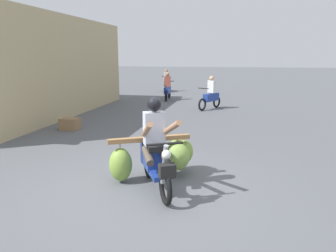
% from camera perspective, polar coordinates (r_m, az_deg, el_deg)
% --- Properties ---
extents(ground_plane, '(120.00, 120.00, 0.00)m').
position_cam_1_polar(ground_plane, '(5.71, -3.88, -11.05)').
color(ground_plane, '#56595E').
extents(motorbike_main_loaded, '(1.51, 2.00, 1.58)m').
position_cam_1_polar(motorbike_main_loaded, '(5.92, -1.39, -4.89)').
color(motorbike_main_loaded, black).
rests_on(motorbike_main_loaded, ground).
extents(motorbike_distant_ahead_left, '(0.89, 1.46, 1.40)m').
position_cam_1_polar(motorbike_distant_ahead_left, '(14.08, 7.45, 5.24)').
color(motorbike_distant_ahead_left, black).
rests_on(motorbike_distant_ahead_left, ground).
extents(motorbike_distant_ahead_right, '(0.65, 1.58, 1.40)m').
position_cam_1_polar(motorbike_distant_ahead_right, '(20.83, -0.29, 7.58)').
color(motorbike_distant_ahead_right, black).
rests_on(motorbike_distant_ahead_right, ground).
extents(motorbike_distant_far_ahead, '(0.50, 1.62, 1.40)m').
position_cam_1_polar(motorbike_distant_far_ahead, '(16.79, -0.09, 6.46)').
color(motorbike_distant_far_ahead, black).
rests_on(motorbike_distant_far_ahead, ground).
extents(shopfront_building, '(4.95, 10.01, 3.65)m').
position_cam_1_polar(shopfront_building, '(14.09, -25.19, 9.35)').
color(shopfront_building, tan).
rests_on(shopfront_building, ground).
extents(produce_crate, '(0.56, 0.40, 0.36)m').
position_cam_1_polar(produce_crate, '(10.54, -16.68, 0.36)').
color(produce_crate, olive).
rests_on(produce_crate, ground).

